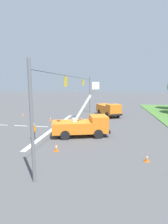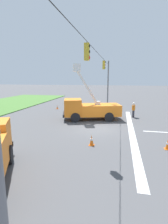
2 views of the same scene
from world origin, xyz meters
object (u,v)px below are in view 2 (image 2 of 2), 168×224
traffic_cone_foreground_left (92,140)px  traffic_cone_near_bucket (106,109)px  utility_truck_bucket_lift (89,108)px  traffic_cone_lane_edge_a (168,144)px  road_worker (134,109)px  traffic_cone_mid_right (57,107)px

traffic_cone_foreground_left → traffic_cone_near_bucket: 12.34m
utility_truck_bucket_lift → traffic_cone_foreground_left: utility_truck_bucket_lift is taller
traffic_cone_lane_edge_a → utility_truck_bucket_lift: bearing=41.8°
utility_truck_bucket_lift → traffic_cone_lane_edge_a: utility_truck_bucket_lift is taller
utility_truck_bucket_lift → road_worker: 5.32m
traffic_cone_near_bucket → traffic_cone_mid_right: bearing=83.2°
road_worker → traffic_cone_lane_edge_a: 9.43m
traffic_cone_near_bucket → traffic_cone_lane_edge_a: size_ratio=1.06×
road_worker → traffic_cone_near_bucket: 4.36m
road_worker → traffic_cone_near_bucket: (2.72, 3.35, -0.64)m
traffic_cone_lane_edge_a → traffic_cone_near_bucket: bearing=22.2°
road_worker → traffic_cone_mid_right: road_worker is taller
utility_truck_bucket_lift → traffic_cone_near_bucket: size_ratio=9.16×
road_worker → traffic_cone_lane_edge_a: bearing=-170.6°
traffic_cone_mid_right → traffic_cone_lane_edge_a: 17.81m
road_worker → traffic_cone_mid_right: bearing=71.5°
traffic_cone_foreground_left → traffic_cone_mid_right: size_ratio=1.23×
road_worker → traffic_cone_foreground_left: (-9.62, 3.38, -0.63)m
traffic_cone_foreground_left → traffic_cone_near_bucket: traffic_cone_foreground_left is taller
traffic_cone_near_bucket → traffic_cone_foreground_left: bearing=179.9°
traffic_cone_mid_right → traffic_cone_near_bucket: traffic_cone_near_bucket is taller
traffic_cone_mid_right → traffic_cone_lane_edge_a: traffic_cone_lane_edge_a is taller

